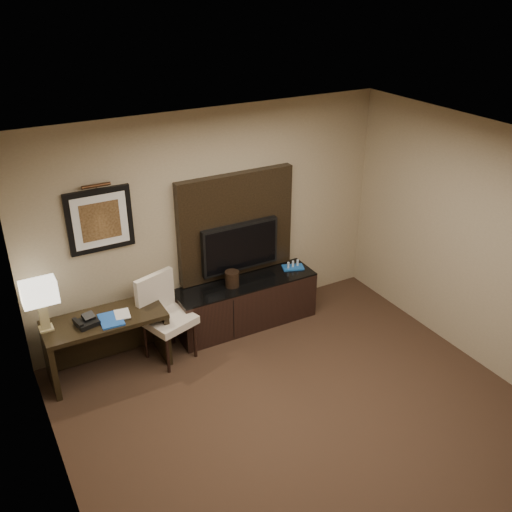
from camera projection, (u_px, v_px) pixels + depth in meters
floor at (327, 444)px, 5.43m from camera, size 4.50×5.00×0.01m
ceiling at (348, 171)px, 4.21m from camera, size 4.50×5.00×0.01m
wall_back at (211, 222)px, 6.77m from camera, size 4.50×0.01×2.70m
wall_left at (65, 415)px, 3.84m from camera, size 0.01×5.00×2.70m
desk at (108, 344)px, 6.26m from camera, size 1.30×0.57×0.69m
credenza at (246, 303)px, 7.11m from camera, size 1.78×0.51×0.61m
tv_wall_panel at (236, 225)px, 6.89m from camera, size 1.50×0.12×1.30m
tv at (240, 247)px, 6.92m from camera, size 1.00×0.08×0.60m
artwork at (100, 220)px, 6.05m from camera, size 0.70×0.04×0.70m
picture_light at (96, 186)px, 5.84m from camera, size 0.04×0.04×0.30m
desk_chair at (169, 319)px, 6.40m from camera, size 0.65×0.70×1.04m
table_lamp at (42, 307)px, 5.79m from camera, size 0.35×0.21×0.55m
desk_phone at (87, 320)px, 5.97m from camera, size 0.25×0.24×0.11m
blue_folder at (111, 320)px, 6.06m from camera, size 0.25×0.33×0.02m
book at (113, 308)px, 6.08m from camera, size 0.16×0.04×0.22m
ice_bucket at (232, 279)px, 6.84m from camera, size 0.21×0.21×0.19m
minibar_tray at (293, 265)px, 7.27m from camera, size 0.30×0.24×0.10m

